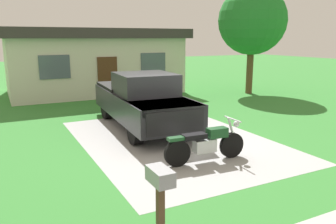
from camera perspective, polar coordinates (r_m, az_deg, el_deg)
name	(u,v)px	position (r m, az deg, el deg)	size (l,w,h in m)	color
ground_plane	(173,140)	(10.30, 0.92, -4.74)	(80.00, 80.00, 0.00)	#357F33
driveway_pad	(173,140)	(10.30, 0.92, -4.72)	(5.23, 7.33, 0.01)	#A5A5A5
motorcycle	(206,144)	(8.47, 6.44, -5.30)	(2.21, 0.70, 1.09)	black
pickup_truck	(141,100)	(11.68, -4.55, 2.10)	(2.34, 5.73, 1.90)	black
mailbox	(160,187)	(4.88, -1.32, -12.57)	(0.26, 0.48, 1.26)	#4C3823
shade_tree	(252,21)	(19.25, 14.00, 14.67)	(3.64, 3.64, 5.75)	brown
neighbor_house	(94,60)	(19.68, -12.38, 8.51)	(9.60, 5.60, 3.50)	beige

